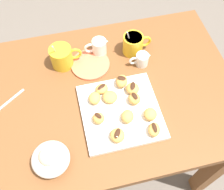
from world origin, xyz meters
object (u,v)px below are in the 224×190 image
(beignet_3, at_px, (95,98))
(beignet_5, at_px, (133,89))
(beignet_1, at_px, (127,116))
(beignet_8, at_px, (117,135))
(beignet_6, at_px, (154,130))
(beignet_0, at_px, (150,114))
(saucer_coral_left, at_px, (90,64))
(ice_cream_bowl, at_px, (50,158))
(dining_table, at_px, (108,109))
(beignet_9, at_px, (102,88))
(beignet_4, at_px, (134,99))
(beignet_7, at_px, (111,97))
(coffee_mug_mustard_right, at_px, (133,44))
(chocolate_sauce_pitcher, at_px, (142,59))
(coffee_mug_mustard_left, at_px, (62,56))
(cream_pitcher_white, at_px, (99,47))
(pastry_plate_square, at_px, (121,112))
(beignet_10, at_px, (122,81))
(beignet_2, at_px, (98,118))

(beignet_3, height_order, beignet_5, beignet_5)
(beignet_1, xyz_separation_m, beignet_8, (-0.05, -0.06, -0.00))
(beignet_6, bearing_deg, beignet_0, 85.11)
(saucer_coral_left, distance_m, beignet_5, 0.22)
(ice_cream_bowl, height_order, beignet_8, ice_cream_bowl)
(dining_table, relative_size, beignet_9, 20.56)
(beignet_1, distance_m, beignet_6, 0.10)
(beignet_0, distance_m, beignet_9, 0.21)
(beignet_4, bearing_deg, beignet_7, 159.01)
(ice_cream_bowl, height_order, beignet_3, ice_cream_bowl)
(coffee_mug_mustard_right, relative_size, beignet_9, 2.66)
(dining_table, xyz_separation_m, beignet_0, (0.12, -0.15, 0.18))
(saucer_coral_left, relative_size, beignet_8, 2.96)
(saucer_coral_left, height_order, beignet_1, beignet_1)
(chocolate_sauce_pitcher, height_order, beignet_5, chocolate_sauce_pitcher)
(coffee_mug_mustard_left, relative_size, beignet_3, 2.59)
(cream_pitcher_white, bearing_deg, beignet_6, -75.16)
(beignet_4, distance_m, beignet_7, 0.09)
(pastry_plate_square, height_order, beignet_4, beignet_4)
(pastry_plate_square, xyz_separation_m, ice_cream_bowl, (-0.27, -0.13, 0.03))
(dining_table, relative_size, cream_pitcher_white, 9.87)
(beignet_0, bearing_deg, beignet_9, 134.02)
(ice_cream_bowl, distance_m, beignet_10, 0.39)
(ice_cream_bowl, relative_size, saucer_coral_left, 0.79)
(chocolate_sauce_pitcher, bearing_deg, saucer_coral_left, 168.55)
(coffee_mug_mustard_left, distance_m, beignet_2, 0.31)
(ice_cream_bowl, bearing_deg, beignet_9, 46.57)
(beignet_7, bearing_deg, pastry_plate_square, -68.59)
(beignet_0, bearing_deg, saucer_coral_left, 119.12)
(ice_cream_bowl, bearing_deg, beignet_3, 46.53)
(beignet_1, height_order, beignet_4, beignet_4)
(cream_pitcher_white, distance_m, beignet_8, 0.40)
(chocolate_sauce_pitcher, bearing_deg, beignet_10, -140.31)
(beignet_6, distance_m, beignet_10, 0.23)
(cream_pitcher_white, relative_size, beignet_4, 2.23)
(beignet_3, xyz_separation_m, beignet_9, (0.04, 0.04, -0.00))
(cream_pitcher_white, height_order, beignet_1, cream_pitcher_white)
(pastry_plate_square, height_order, beignet_2, beignet_2)
(chocolate_sauce_pitcher, xyz_separation_m, beignet_5, (-0.08, -0.13, 0.00))
(saucer_coral_left, relative_size, beignet_1, 3.03)
(beignet_2, relative_size, beignet_4, 0.93)
(cream_pitcher_white, height_order, chocolate_sauce_pitcher, cream_pitcher_white)
(ice_cream_bowl, distance_m, beignet_3, 0.27)
(beignet_9, bearing_deg, beignet_8, -86.81)
(pastry_plate_square, bearing_deg, dining_table, 104.79)
(beignet_2, bearing_deg, beignet_4, 17.91)
(beignet_7, xyz_separation_m, beignet_9, (-0.03, 0.05, -0.00))
(beignet_4, relative_size, beignet_8, 0.86)
(pastry_plate_square, distance_m, beignet_9, 0.12)
(beignet_1, height_order, beignet_2, same)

